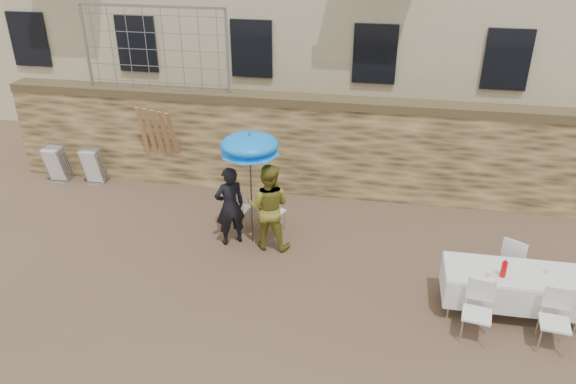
% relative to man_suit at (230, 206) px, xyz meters
% --- Properties ---
extents(ground, '(80.00, 80.00, 0.00)m').
position_rel_man_suit_xyz_m(ground, '(0.79, -2.56, -0.80)').
color(ground, brown).
rests_on(ground, ground).
extents(stone_wall, '(13.00, 0.50, 2.20)m').
position_rel_man_suit_xyz_m(stone_wall, '(0.79, 2.44, 0.30)').
color(stone_wall, olive).
rests_on(stone_wall, ground).
extents(chain_link_fence, '(3.20, 0.06, 1.80)m').
position_rel_man_suit_xyz_m(chain_link_fence, '(-2.21, 2.44, 2.30)').
color(chain_link_fence, gray).
rests_on(chain_link_fence, stone_wall).
extents(man_suit, '(0.70, 0.65, 1.61)m').
position_rel_man_suit_xyz_m(man_suit, '(0.00, 0.00, 0.00)').
color(man_suit, black).
rests_on(man_suit, ground).
extents(woman_dress, '(0.86, 0.68, 1.72)m').
position_rel_man_suit_xyz_m(woman_dress, '(0.75, 0.00, 0.06)').
color(woman_dress, '#A7A233').
rests_on(woman_dress, ground).
extents(umbrella, '(1.10, 1.10, 2.11)m').
position_rel_man_suit_xyz_m(umbrella, '(0.40, 0.10, 1.19)').
color(umbrella, '#3F3F44').
rests_on(umbrella, ground).
extents(couple_chair_left, '(0.55, 0.55, 0.96)m').
position_rel_man_suit_xyz_m(couple_chair_left, '(0.00, 0.55, -0.32)').
color(couple_chair_left, white).
rests_on(couple_chair_left, ground).
extents(couple_chair_right, '(0.64, 0.64, 0.96)m').
position_rel_man_suit_xyz_m(couple_chair_right, '(0.70, 0.55, -0.32)').
color(couple_chair_right, white).
rests_on(couple_chair_right, ground).
extents(banquet_table, '(2.10, 0.85, 0.78)m').
position_rel_man_suit_xyz_m(banquet_table, '(4.95, -1.23, -0.07)').
color(banquet_table, white).
rests_on(banquet_table, ground).
extents(soda_bottle, '(0.09, 0.09, 0.26)m').
position_rel_man_suit_xyz_m(soda_bottle, '(4.75, -1.38, 0.10)').
color(soda_bottle, red).
rests_on(soda_bottle, banquet_table).
extents(table_chair_front_left, '(0.55, 0.55, 0.96)m').
position_rel_man_suit_xyz_m(table_chair_front_left, '(4.35, -1.98, -0.32)').
color(table_chair_front_left, white).
rests_on(table_chair_front_left, ground).
extents(table_chair_front_right, '(0.53, 0.53, 0.96)m').
position_rel_man_suit_xyz_m(table_chair_front_right, '(5.45, -1.98, -0.32)').
color(table_chair_front_right, white).
rests_on(table_chair_front_right, ground).
extents(table_chair_back, '(0.65, 0.65, 0.96)m').
position_rel_man_suit_xyz_m(table_chair_back, '(5.15, -0.43, -0.32)').
color(table_chair_back, white).
rests_on(table_chair_back, ground).
extents(chair_stack_left, '(0.46, 0.47, 0.92)m').
position_rel_man_suit_xyz_m(chair_stack_left, '(-4.74, 2.06, -0.34)').
color(chair_stack_left, white).
rests_on(chair_stack_left, ground).
extents(chair_stack_right, '(0.46, 0.40, 0.92)m').
position_rel_man_suit_xyz_m(chair_stack_right, '(-3.84, 2.06, -0.34)').
color(chair_stack_right, white).
rests_on(chair_stack_right, ground).
extents(wood_planks, '(0.70, 0.20, 2.00)m').
position_rel_man_suit_xyz_m(wood_planks, '(-2.24, 2.13, 0.20)').
color(wood_planks, '#A37749').
rests_on(wood_planks, ground).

